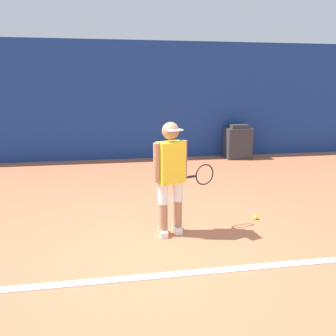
{
  "coord_description": "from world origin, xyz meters",
  "views": [
    {
      "loc": [
        -0.5,
        -3.48,
        1.95
      ],
      "look_at": [
        0.18,
        0.74,
        0.86
      ],
      "focal_mm": 35.0,
      "sensor_mm": 36.0,
      "label": 1
    }
  ],
  "objects": [
    {
      "name": "court_baseline",
      "position": [
        0.0,
        -0.46,
        0.01
      ],
      "size": [
        21.6,
        0.1,
        0.01
      ],
      "color": "white",
      "rests_on": "ground_plane"
    },
    {
      "name": "covered_chair",
      "position": [
        2.78,
        4.93,
        0.44
      ],
      "size": [
        0.66,
        0.56,
        0.92
      ],
      "color": "#333338",
      "rests_on": "ground_plane"
    },
    {
      "name": "back_wall",
      "position": [
        0.0,
        5.31,
        1.52
      ],
      "size": [
        24.0,
        0.1,
        3.05
      ],
      "color": "navy",
      "rests_on": "ground_plane"
    },
    {
      "name": "tennis_ball",
      "position": [
        1.52,
        0.8,
        0.03
      ],
      "size": [
        0.07,
        0.07,
        0.07
      ],
      "color": "#D1E533",
      "rests_on": "ground_plane"
    },
    {
      "name": "tennis_player",
      "position": [
        0.2,
        0.54,
        0.83
      ],
      "size": [
        0.88,
        0.42,
        1.5
      ],
      "rotation": [
        0.0,
        0.0,
        0.35
      ],
      "color": "#A37556",
      "rests_on": "ground_plane"
    },
    {
      "name": "ground_plane",
      "position": [
        0.0,
        0.0,
        0.0
      ],
      "size": [
        24.0,
        24.0,
        0.0
      ],
      "primitive_type": "plane",
      "color": "#B76642"
    }
  ]
}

